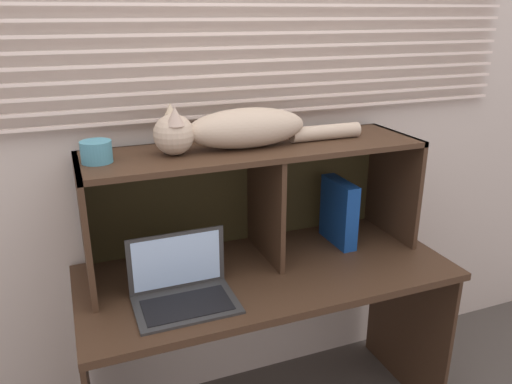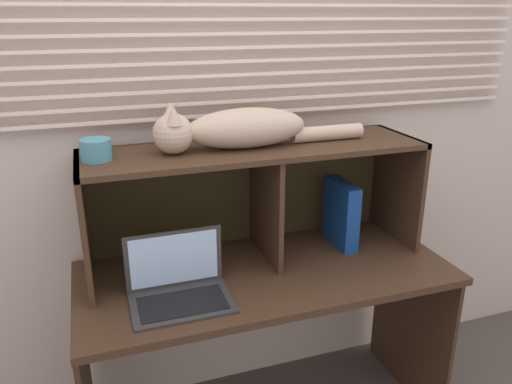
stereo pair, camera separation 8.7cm
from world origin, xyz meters
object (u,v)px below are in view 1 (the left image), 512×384
(cat, at_px, (237,129))
(book_stack, at_px, (180,262))
(binder_upright, at_px, (339,212))
(laptop, at_px, (183,288))
(small_basket, at_px, (96,152))

(cat, xyz_separation_m, book_stack, (-0.25, 0.00, -0.51))
(binder_upright, xyz_separation_m, book_stack, (-0.71, 0.00, -0.11))
(laptop, height_order, book_stack, laptop)
(small_basket, bearing_deg, cat, 0.00)
(cat, relative_size, binder_upright, 2.96)
(book_stack, bearing_deg, binder_upright, -0.14)
(laptop, distance_m, book_stack, 0.22)
(binder_upright, height_order, small_basket, small_basket)
(laptop, xyz_separation_m, book_stack, (0.04, 0.22, -0.01))
(book_stack, bearing_deg, small_basket, -179.62)
(laptop, relative_size, book_stack, 1.38)
(cat, bearing_deg, laptop, -142.54)
(book_stack, bearing_deg, cat, -0.41)
(cat, relative_size, book_stack, 3.31)
(book_stack, xyz_separation_m, small_basket, (-0.27, -0.00, 0.48))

